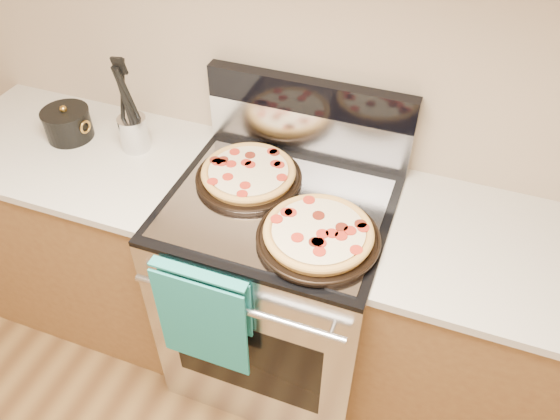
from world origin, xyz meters
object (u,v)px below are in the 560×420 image
(pepperoni_pizza_back, at_px, (249,174))
(pepperoni_pizza_front, at_px, (318,234))
(utensil_crock, at_px, (134,133))
(saucepan, at_px, (68,125))
(range_body, at_px, (279,290))

(pepperoni_pizza_back, relative_size, pepperoni_pizza_front, 0.96)
(pepperoni_pizza_back, xyz_separation_m, utensil_crock, (-0.49, 0.05, 0.03))
(pepperoni_pizza_back, bearing_deg, utensil_crock, 174.45)
(pepperoni_pizza_front, relative_size, saucepan, 2.18)
(pepperoni_pizza_front, height_order, saucepan, saucepan)
(utensil_crock, bearing_deg, pepperoni_pizza_back, -5.55)
(pepperoni_pizza_front, xyz_separation_m, saucepan, (-1.09, 0.22, 0.01))
(saucepan, bearing_deg, utensil_crock, 5.15)
(range_body, xyz_separation_m, pepperoni_pizza_front, (0.18, -0.13, 0.50))
(pepperoni_pizza_back, xyz_separation_m, saucepan, (-0.77, 0.02, 0.01))
(pepperoni_pizza_front, bearing_deg, pepperoni_pizza_back, 147.95)
(range_body, height_order, pepperoni_pizza_back, pepperoni_pizza_back)
(range_body, distance_m, saucepan, 1.05)
(saucepan, bearing_deg, pepperoni_pizza_front, -11.51)
(range_body, xyz_separation_m, pepperoni_pizza_back, (-0.14, 0.07, 0.50))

